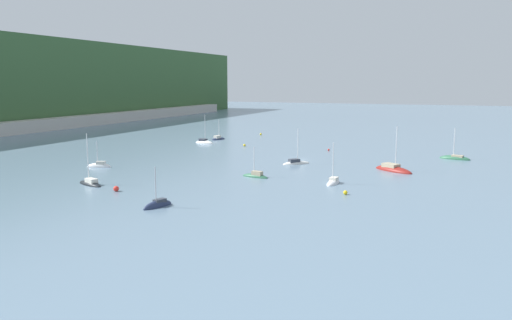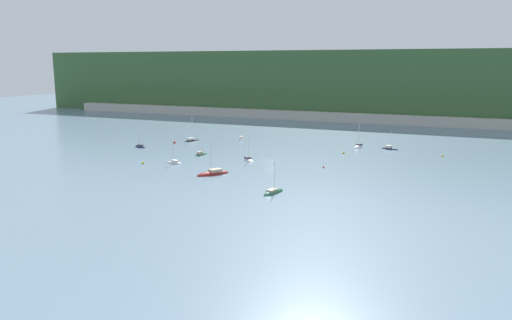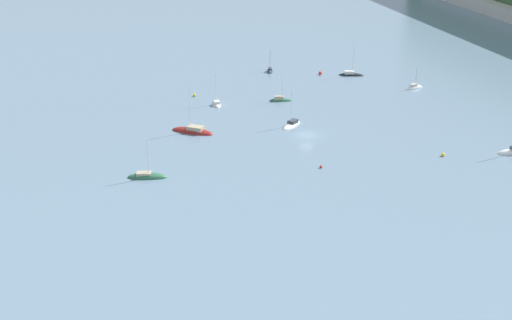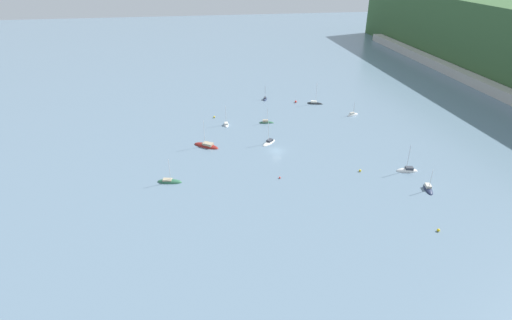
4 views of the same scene
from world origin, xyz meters
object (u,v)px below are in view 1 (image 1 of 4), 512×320
object	(u,v)px
sailboat_4	(393,170)
mooring_buoy_0	(261,134)
sailboat_0	(218,139)
sailboat_3	(455,159)
mooring_buoy_1	(329,150)
sailboat_9	(204,143)
mooring_buoy_3	(345,193)
sailboat_2	(333,183)
mooring_buoy_2	(244,145)
sailboat_7	(90,184)
mooring_buoy_4	(116,189)
sailboat_6	(99,167)
sailboat_8	(296,163)
sailboat_5	(158,206)
sailboat_1	(255,176)

from	to	relation	value
sailboat_4	mooring_buoy_0	distance (m)	71.34
sailboat_0	sailboat_3	xyz separation A→B (m)	(-14.53, -67.03, -0.08)
sailboat_0	mooring_buoy_1	world-z (taller)	sailboat_0
sailboat_9	mooring_buoy_3	xyz separation A→B (m)	(-49.60, -51.34, 0.22)
sailboat_2	mooring_buoy_0	xyz separation A→B (m)	(68.68, 40.96, 0.22)
mooring_buoy_2	mooring_buoy_3	xyz separation A→B (m)	(-47.75, -38.04, 0.01)
sailboat_7	mooring_buoy_4	size ratio (longest dim) A/B	10.67
sailboat_6	sailboat_8	distance (m)	40.81
mooring_buoy_1	mooring_buoy_4	bearing A→B (deg)	161.86
sailboat_8	sailboat_9	size ratio (longest dim) A/B	0.89
sailboat_5	mooring_buoy_2	world-z (taller)	sailboat_5
sailboat_7	mooring_buoy_1	bearing A→B (deg)	-94.39
sailboat_3	sailboat_7	xyz separation A→B (m)	(-54.14, 56.71, 0.08)
sailboat_6	mooring_buoy_0	size ratio (longest dim) A/B	9.15
sailboat_5	sailboat_8	bearing A→B (deg)	-171.98
sailboat_4	mooring_buoy_3	distance (m)	24.70
sailboat_0	sailboat_2	world-z (taller)	sailboat_2
mooring_buoy_0	sailboat_9	bearing A→B (deg)	166.15
sailboat_2	mooring_buoy_3	xyz separation A→B (m)	(-7.64, -3.79, 0.22)
mooring_buoy_1	mooring_buoy_3	size ratio (longest dim) A/B	0.75
sailboat_2	sailboat_7	distance (m)	41.36
mooring_buoy_1	sailboat_5	bearing A→B (deg)	173.25
sailboat_5	sailboat_6	world-z (taller)	sailboat_5
sailboat_6	mooring_buoy_2	world-z (taller)	sailboat_6
sailboat_7	sailboat_3	bearing A→B (deg)	-115.45
mooring_buoy_1	mooring_buoy_4	distance (m)	62.58
sailboat_5	mooring_buoy_4	bearing A→B (deg)	-100.34
sailboat_4	mooring_buoy_3	bearing A→B (deg)	-64.72
sailboat_7	mooring_buoy_3	world-z (taller)	sailboat_7
sailboat_4	sailboat_9	xyz separation A→B (m)	(25.25, 55.47, 0.00)
sailboat_9	mooring_buoy_2	size ratio (longest dim) A/B	13.92
sailboat_2	mooring_buoy_2	xyz separation A→B (m)	(40.11, 34.25, 0.21)
sailboat_0	sailboat_6	world-z (taller)	sailboat_0
sailboat_9	mooring_buoy_0	size ratio (longest dim) A/B	13.62
sailboat_7	mooring_buoy_3	size ratio (longest dim) A/B	13.90
sailboat_7	mooring_buoy_4	bearing A→B (deg)	-178.26
sailboat_1	sailboat_5	distance (m)	25.92
sailboat_0	sailboat_7	world-z (taller)	sailboat_7
sailboat_2	mooring_buoy_0	distance (m)	79.97
sailboat_0	sailboat_6	bearing A→B (deg)	-165.70
mooring_buoy_1	mooring_buoy_0	bearing A→B (deg)	46.50
sailboat_0	sailboat_2	bearing A→B (deg)	-122.73
sailboat_8	mooring_buoy_2	world-z (taller)	sailboat_8
mooring_buoy_0	mooring_buoy_3	distance (m)	88.48
sailboat_0	mooring_buoy_2	size ratio (longest dim) A/B	10.21
sailboat_7	sailboat_4	bearing A→B (deg)	-123.01
sailboat_6	sailboat_7	distance (m)	18.21
sailboat_9	mooring_buoy_4	size ratio (longest dim) A/B	10.39
sailboat_1	sailboat_3	size ratio (longest dim) A/B	0.78
sailboat_1	sailboat_0	bearing A→B (deg)	-46.46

